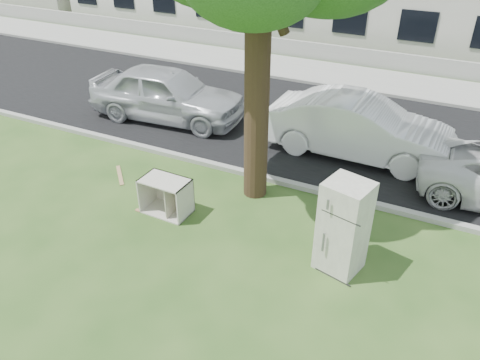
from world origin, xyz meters
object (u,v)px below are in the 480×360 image
at_px(fridge, 343,227).
at_px(car_left, 167,94).
at_px(cabinet, 166,196).
at_px(car_center, 359,128).

height_order(fridge, car_left, fridge).
bearing_deg(fridge, cabinet, -166.72).
relative_size(cabinet, car_center, 0.22).
bearing_deg(cabinet, car_center, 57.16).
distance_m(fridge, car_left, 8.07).
xyz_separation_m(fridge, cabinet, (-3.95, 0.08, -0.52)).
bearing_deg(car_left, cabinet, -151.64).
bearing_deg(cabinet, car_left, 124.75).
height_order(cabinet, car_center, car_center).
bearing_deg(fridge, car_left, 161.40).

